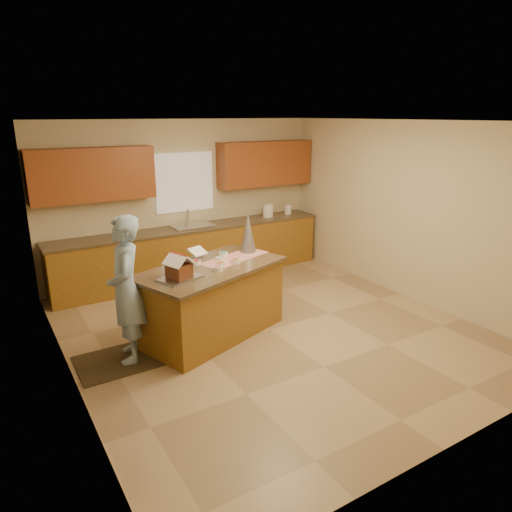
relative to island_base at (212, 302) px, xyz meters
name	(u,v)px	position (x,y,z in m)	size (l,w,h in m)	color
floor	(270,329)	(0.72, -0.29, -0.45)	(5.50, 5.50, 0.00)	tan
ceiling	(272,121)	(0.72, -0.29, 2.25)	(5.50, 5.50, 0.00)	silver
wall_back	(185,199)	(0.72, 2.46, 0.90)	(5.50, 5.50, 0.00)	beige
wall_front	(464,306)	(0.72, -3.04, 0.90)	(5.50, 5.50, 0.00)	beige
wall_left	(61,264)	(-1.78, -0.29, 0.90)	(5.50, 5.50, 0.00)	beige
wall_right	(408,211)	(3.22, -0.29, 0.90)	(5.50, 5.50, 0.00)	beige
stone_accent	(81,300)	(-1.76, -1.09, 0.80)	(2.50, 2.50, 0.00)	gray
window_curtain	(184,182)	(0.72, 2.43, 1.20)	(1.05, 0.03, 1.00)	white
back_counter_base	(194,254)	(0.72, 2.16, -0.01)	(4.80, 0.60, 0.88)	#A16821
back_counter_top	(193,228)	(0.72, 2.16, 0.45)	(4.85, 0.63, 0.04)	brown
upper_cabinet_left	(92,175)	(-0.83, 2.28, 1.45)	(1.85, 0.35, 0.80)	#94441F
upper_cabinet_right	(265,164)	(2.27, 2.28, 1.45)	(1.85, 0.35, 0.80)	#94441F
sink	(193,229)	(0.72, 2.16, 0.44)	(0.70, 0.45, 0.12)	silver
faucet	(188,217)	(0.72, 2.34, 0.61)	(0.03, 0.03, 0.28)	silver
island_base	(212,302)	(0.00, 0.00, 0.00)	(1.83, 0.92, 0.90)	#A16821
island_top	(210,268)	(0.00, 0.00, 0.47)	(1.91, 1.00, 0.04)	brown
table_runner	(235,258)	(0.43, 0.15, 0.49)	(1.02, 0.37, 0.01)	#A10B11
baking_tray	(180,278)	(-0.51, -0.23, 0.50)	(0.47, 0.35, 0.03)	silver
cookbook	(198,251)	(0.02, 0.42, 0.58)	(0.22, 0.02, 0.18)	white
tinsel_tree	(248,232)	(0.73, 0.31, 0.77)	(0.22, 0.22, 0.56)	silver
rug	(128,358)	(-1.15, -0.07, -0.44)	(1.16, 0.76, 0.01)	black
boy	(126,290)	(-1.10, -0.07, 0.42)	(0.63, 0.41, 1.72)	#8CABC7
canister_a	(267,212)	(2.24, 2.16, 0.58)	(0.15, 0.15, 0.21)	white
canister_b	(269,210)	(2.28, 2.16, 0.60)	(0.17, 0.17, 0.25)	white
canister_c	(288,209)	(2.72, 2.16, 0.57)	(0.13, 0.13, 0.19)	white
paper_towel	(130,228)	(-0.35, 2.16, 0.59)	(0.10, 0.10, 0.23)	white
gingerbread_house	(179,268)	(-0.51, -0.23, 0.62)	(0.36, 0.36, 0.29)	maroon
candy_bowls	(214,262)	(0.09, 0.07, 0.52)	(0.76, 0.62, 0.06)	#DA5926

